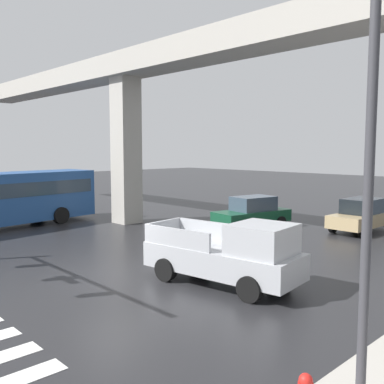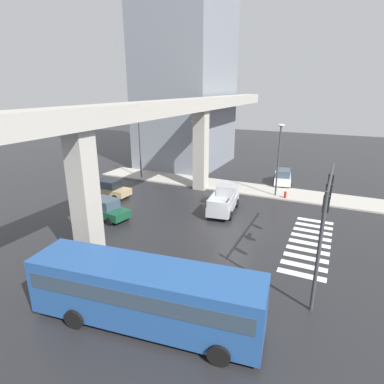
{
  "view_description": "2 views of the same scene",
  "coord_description": "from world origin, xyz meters",
  "px_view_note": "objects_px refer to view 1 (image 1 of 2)",
  "views": [
    {
      "loc": [
        12.25,
        -8.1,
        4.3
      ],
      "look_at": [
        -0.45,
        4.05,
        2.55
      ],
      "focal_mm": 40.76,
      "sensor_mm": 36.0,
      "label": 1
    },
    {
      "loc": [
        -21.93,
        -6.71,
        10.53
      ],
      "look_at": [
        1.01,
        4.04,
        2.19
      ],
      "focal_mm": 29.88,
      "sensor_mm": 36.0,
      "label": 2
    }
  ],
  "objects_px": {
    "pickup_truck": "(230,255)",
    "sedan_tan": "(362,215)",
    "street_lamp_near_corner": "(371,132)",
    "sedan_dark_green": "(252,212)"
  },
  "relations": [
    {
      "from": "pickup_truck",
      "to": "sedan_tan",
      "type": "height_order",
      "value": "pickup_truck"
    },
    {
      "from": "pickup_truck",
      "to": "sedan_tan",
      "type": "relative_size",
      "value": 1.23
    },
    {
      "from": "pickup_truck",
      "to": "street_lamp_near_corner",
      "type": "relative_size",
      "value": 0.73
    },
    {
      "from": "pickup_truck",
      "to": "sedan_dark_green",
      "type": "distance_m",
      "value": 10.25
    },
    {
      "from": "pickup_truck",
      "to": "street_lamp_near_corner",
      "type": "xyz_separation_m",
      "value": [
        5.85,
        -3.39,
        3.57
      ]
    },
    {
      "from": "sedan_tan",
      "to": "street_lamp_near_corner",
      "type": "bearing_deg",
      "value": -64.99
    },
    {
      "from": "sedan_tan",
      "to": "sedan_dark_green",
      "type": "distance_m",
      "value": 5.67
    },
    {
      "from": "pickup_truck",
      "to": "sedan_tan",
      "type": "xyz_separation_m",
      "value": [
        -1.24,
        11.8,
        -0.14
      ]
    },
    {
      "from": "sedan_tan",
      "to": "pickup_truck",
      "type": "bearing_deg",
      "value": -84.02
    },
    {
      "from": "sedan_tan",
      "to": "sedan_dark_green",
      "type": "xyz_separation_m",
      "value": [
        -4.57,
        -3.35,
        0.0
      ]
    }
  ]
}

